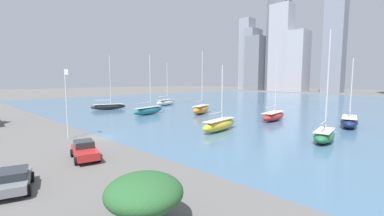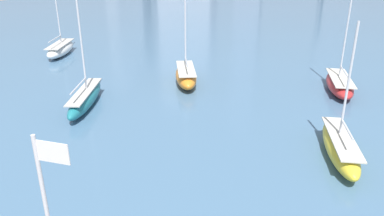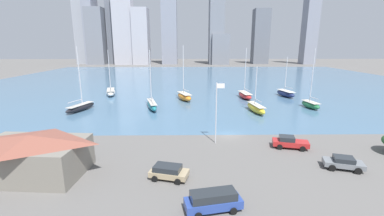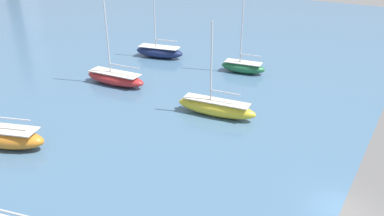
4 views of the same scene
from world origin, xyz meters
TOP-DOWN VIEW (x-y plane):
  - ground_plane at (0.00, 0.00)m, footprint 500.00×500.00m
  - harbor_water at (0.00, 70.00)m, footprint 180.00×140.00m
  - boat_shed at (-24.69, -13.22)m, footprint 11.98×8.02m
  - flag_pole at (-2.52, -3.57)m, footprint 1.24×0.14m
  - distant_city_skyline at (-30.70, 170.01)m, footprint 190.52×23.65m
  - sailboat_white at (-30.09, 35.83)m, footprint 4.88×9.46m
  - sailboat_black at (-31.50, 16.95)m, footprint 4.70×9.30m
  - sailboat_navy at (21.78, 32.93)m, footprint 4.32×8.24m
  - sailboat_green at (22.47, 18.66)m, footprint 3.19×6.55m
  - sailboat_orange at (-7.85, 28.30)m, footprint 5.17×8.43m
  - sailboat_yellow at (8.42, 15.10)m, footprint 3.27×9.04m
  - sailboat_red at (9.32, 30.65)m, footprint 3.45×8.90m
  - sailboat_teal at (-15.38, 18.62)m, footprint 4.34×10.07m
  - parked_wagon_tan at (-9.00, -14.32)m, footprint 4.64×3.14m
  - parked_sedan_gray at (12.01, -12.32)m, footprint 4.79×3.20m
  - parked_pickup_red at (8.02, -5.67)m, footprint 5.32×3.16m
  - parked_suv_blue at (-4.53, -20.14)m, footprint 5.42×2.84m

SIDE VIEW (x-z plane):
  - ground_plane at x=0.00m, z-range 0.00..0.00m
  - harbor_water at x=0.00m, z-range 0.00..0.00m
  - parked_sedan_gray at x=12.01m, z-range 0.05..1.59m
  - parked_wagon_tan at x=-9.00m, z-range 0.07..1.63m
  - sailboat_black at x=-31.50m, z-range -6.37..8.12m
  - parked_pickup_red at x=8.02m, z-range 0.01..1.76m
  - sailboat_red at x=9.32m, z-range -6.01..7.89m
  - sailboat_green at x=22.47m, z-range -6.08..7.96m
  - sailboat_yellow at x=8.42m, z-range -4.12..6.05m
  - sailboat_navy at x=21.78m, z-range -4.77..6.70m
  - sailboat_white at x=-30.09m, z-range -5.71..7.66m
  - sailboat_teal at x=-15.38m, z-range -5.85..7.81m
  - parked_suv_blue at x=-4.53m, z-range 0.07..1.95m
  - sailboat_orange at x=-7.85m, z-range -6.24..8.40m
  - boat_shed at x=-24.69m, z-range 0.00..4.85m
  - flag_pole at x=-2.52m, z-range 0.47..9.84m
  - distant_city_skyline at x=-30.70m, z-range -9.30..64.32m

